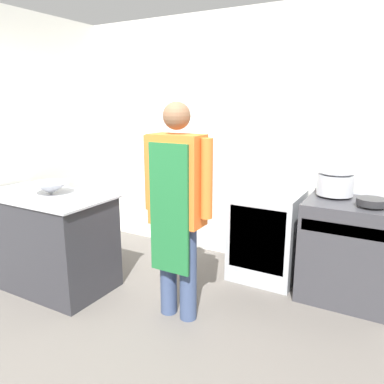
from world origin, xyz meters
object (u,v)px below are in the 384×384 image
at_px(mixing_bowl, 51,188).
at_px(saute_pan, 372,202).
at_px(fridge_unit, 266,235).
at_px(stock_pot, 335,182).
at_px(person_cook, 177,201).
at_px(stove, 348,250).

relative_size(mixing_bowl, saute_pan, 1.50).
relative_size(fridge_unit, stock_pot, 2.77).
height_order(fridge_unit, stock_pot, stock_pot).
distance_m(person_cook, saute_pan, 1.61).
height_order(fridge_unit, mixing_bowl, mixing_bowl).
relative_size(stove, person_cook, 0.53).
xyz_separation_m(stove, person_cook, (-1.17, -1.03, 0.54)).
xyz_separation_m(stove, fridge_unit, (-0.78, 0.05, -0.01)).
xyz_separation_m(stock_pot, saute_pan, (0.33, -0.23, -0.09)).
bearing_deg(stove, person_cook, -138.69).
bearing_deg(stock_pot, mixing_bowl, -152.54).
bearing_deg(stove, saute_pan, -36.56).
distance_m(fridge_unit, person_cook, 1.27).
xyz_separation_m(person_cook, mixing_bowl, (-1.35, -0.08, -0.03)).
height_order(person_cook, stock_pot, person_cook).
bearing_deg(mixing_bowl, stove, 23.64).
height_order(stove, saute_pan, saute_pan).
xyz_separation_m(fridge_unit, mixing_bowl, (-1.75, -1.15, 0.52)).
relative_size(stove, saute_pan, 3.89).
relative_size(stove, mixing_bowl, 2.59).
relative_size(stock_pot, saute_pan, 1.35).
bearing_deg(person_cook, stock_pot, 48.95).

